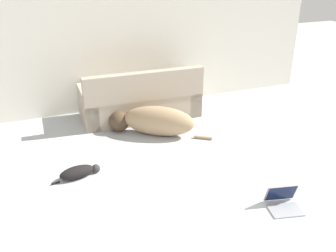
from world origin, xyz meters
The scene contains 5 objects.
wall_back centered at (0.00, 4.19, 1.25)m, with size 7.14×0.06×2.51m.
couch centered at (0.28, 3.65, 0.27)m, with size 1.84×0.81×0.82m.
dog centered at (0.25, 2.98, 0.21)m, with size 1.36×0.99×0.43m.
cat centered at (-0.93, 2.20, 0.07)m, with size 0.59×0.24×0.15m.
laptop_open centered at (0.95, 0.88, 0.07)m, with size 0.38×0.37×0.23m.
Camera 1 is at (-1.30, -1.66, 2.39)m, focal length 40.00 mm.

